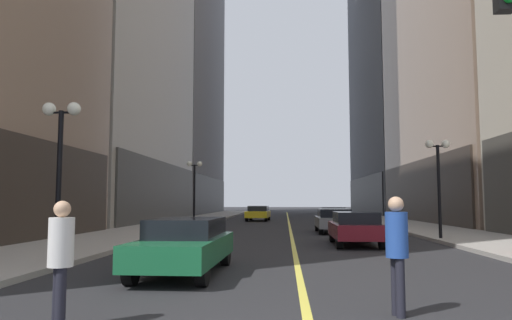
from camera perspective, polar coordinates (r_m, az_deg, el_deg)
ground_plane at (r=39.35m, az=4.02°, el=-7.57°), size 200.00×200.00×0.00m
sidewalk_left at (r=40.14m, az=-7.94°, el=-7.38°), size 4.50×78.00×0.15m
sidewalk_right at (r=40.27m, az=15.94°, el=-7.23°), size 4.50×78.00×0.15m
lane_centre_stripe at (r=39.35m, az=4.02°, el=-7.57°), size 0.16×70.00×0.01m
building_right_far at (r=72.38m, az=18.57°, el=17.87°), size 14.59×26.00×59.38m
car_green at (r=11.56m, az=-8.61°, el=-10.06°), size 1.84×4.58×1.32m
car_maroon at (r=18.99m, az=12.01°, el=-8.03°), size 1.82×4.22×1.32m
car_grey at (r=26.33m, az=9.45°, el=-7.20°), size 1.88×4.53×1.32m
car_silver at (r=33.89m, az=9.35°, el=-6.71°), size 1.91×4.40×1.32m
car_yellow at (r=41.74m, az=0.28°, el=-6.45°), size 2.10×4.39×1.32m
pedestrian_in_blue_hoodie at (r=7.58m, az=16.83°, el=-9.95°), size 0.40×0.40×1.81m
pedestrian_in_white_shirt at (r=7.03m, az=-22.74°, el=-10.53°), size 0.48×0.48×1.75m
street_lamp_left_near at (r=13.71m, az=-22.80°, el=1.70°), size 1.06×0.36×4.43m
street_lamp_left_far at (r=31.71m, az=-7.53°, el=-2.27°), size 1.06×0.36×4.43m
street_lamp_right_mid at (r=21.94m, az=21.36°, el=-0.74°), size 1.06×0.36×4.43m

